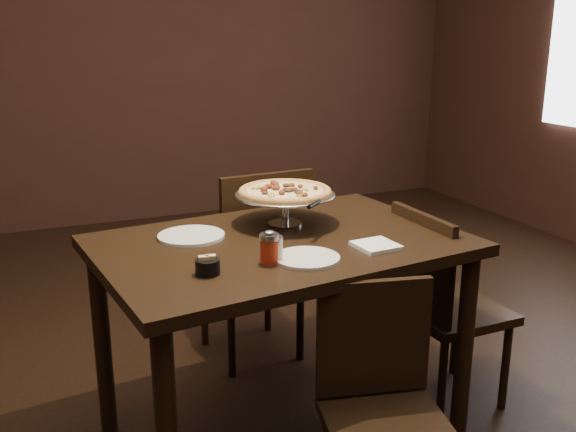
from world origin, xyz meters
name	(u,v)px	position (x,y,z in m)	size (l,w,h in m)	color
room	(325,87)	(0.06, 0.03, 1.40)	(6.04, 7.04, 2.84)	black
dining_table	(281,267)	(-0.09, 0.07, 0.73)	(1.44, 1.05, 0.84)	black
pizza_stand	(285,192)	(0.00, 0.24, 0.97)	(0.40, 0.40, 0.17)	#ACACB3
parmesan_shaker	(275,248)	(-0.20, -0.14, 0.89)	(0.06, 0.06, 0.10)	beige
pepper_flake_shaker	(269,248)	(-0.22, -0.15, 0.89)	(0.07, 0.07, 0.12)	maroon
packet_caddy	(208,266)	(-0.44, -0.17, 0.87)	(0.08, 0.08, 0.06)	black
napkin_stack	(376,246)	(0.19, -0.15, 0.85)	(0.14, 0.14, 0.02)	white
plate_left	(191,236)	(-0.39, 0.23, 0.85)	(0.25, 0.25, 0.01)	white
plate_near	(307,258)	(-0.09, -0.17, 0.85)	(0.23, 0.23, 0.01)	white
serving_spatula	(314,205)	(0.03, 0.04, 0.97)	(0.14, 0.14, 0.02)	#ACACB3
chair_far	(257,258)	(0.05, 0.71, 0.54)	(0.49, 0.49, 0.98)	black
chair_near	(382,401)	(0.02, -0.50, 0.45)	(0.46, 0.46, 0.82)	black
chair_side	(440,301)	(0.63, 0.03, 0.48)	(0.42, 0.42, 0.89)	black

